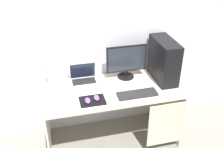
{
  "coord_description": "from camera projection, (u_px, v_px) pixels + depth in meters",
  "views": [
    {
      "loc": [
        -0.57,
        -2.31,
        2.27
      ],
      "look_at": [
        0.0,
        0.0,
        0.9
      ],
      "focal_mm": 41.99,
      "sensor_mm": 36.0,
      "label": 1
    }
  ],
  "objects": [
    {
      "name": "ground_plane",
      "position": [
        112.0,
        138.0,
        3.19
      ],
      "size": [
        8.0,
        8.0,
        0.0
      ],
      "primitive_type": "plane",
      "color": "gray"
    },
    {
      "name": "wall_back",
      "position": [
        104.0,
        26.0,
        2.86
      ],
      "size": [
        4.0,
        0.05,
        2.6
      ],
      "color": "silver",
      "rests_on": "ground_plane"
    },
    {
      "name": "desk",
      "position": [
        114.0,
        99.0,
        2.9
      ],
      "size": [
        1.48,
        0.66,
        0.72
      ],
      "color": "beige",
      "rests_on": "ground_plane"
    },
    {
      "name": "pc_tower",
      "position": [
        164.0,
        60.0,
        2.9
      ],
      "size": [
        0.2,
        0.47,
        0.47
      ],
      "primitive_type": "cube",
      "color": "black",
      "rests_on": "desk"
    },
    {
      "name": "monitor",
      "position": [
        126.0,
        62.0,
        2.94
      ],
      "size": [
        0.46,
        0.19,
        0.4
      ],
      "color": "black",
      "rests_on": "desk"
    },
    {
      "name": "laptop",
      "position": [
        84.0,
        78.0,
        2.93
      ],
      "size": [
        0.3,
        0.22,
        0.22
      ],
      "color": "white",
      "rests_on": "desk"
    },
    {
      "name": "speaker",
      "position": [
        50.0,
        77.0,
        2.86
      ],
      "size": [
        0.07,
        0.07,
        0.19
      ],
      "primitive_type": "cylinder",
      "color": "#B7BCC6",
      "rests_on": "desk"
    },
    {
      "name": "keyboard",
      "position": [
        137.0,
        94.0,
        2.72
      ],
      "size": [
        0.42,
        0.14,
        0.02
      ],
      "primitive_type": "cube",
      "color": "#232326",
      "rests_on": "desk"
    },
    {
      "name": "mousepad",
      "position": [
        92.0,
        101.0,
        2.63
      ],
      "size": [
        0.26,
        0.2,
        0.0
      ],
      "primitive_type": "cube",
      "color": "black",
      "rests_on": "desk"
    },
    {
      "name": "mouse_left",
      "position": [
        97.0,
        98.0,
        2.64
      ],
      "size": [
        0.06,
        0.1,
        0.03
      ],
      "primitive_type": "ellipsoid",
      "color": "#8C4C99",
      "rests_on": "mousepad"
    },
    {
      "name": "mouse_right",
      "position": [
        88.0,
        101.0,
        2.6
      ],
      "size": [
        0.06,
        0.1,
        0.03
      ],
      "primitive_type": "ellipsoid",
      "color": "#8C4C99",
      "rests_on": "mousepad"
    }
  ]
}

